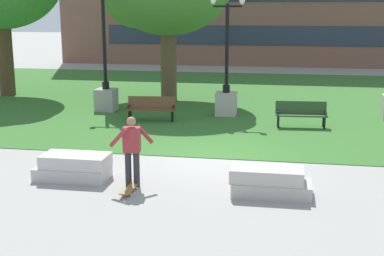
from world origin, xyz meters
TOP-DOWN VIEW (x-y plane):
  - ground_plane at (0.00, 0.00)m, footprint 140.00×140.00m
  - grass_lawn at (0.00, 10.00)m, footprint 40.00×20.00m
  - concrete_block_center at (-3.08, -2.39)m, footprint 1.83×0.90m
  - concrete_block_left at (1.78, -2.69)m, footprint 1.85×0.90m
  - person_skateboarder at (-1.47, -2.69)m, footprint 0.97×0.57m
  - skateboard at (-1.43, -3.10)m, footprint 0.26×1.02m
  - park_bench_near_left at (2.65, 4.55)m, footprint 1.83×0.65m
  - park_bench_near_right at (-2.87, 4.67)m, footprint 1.85×0.72m
  - lamp_post_center at (-5.19, 6.30)m, footprint 1.32×0.80m
  - lamp_post_right at (-0.22, 6.22)m, footprint 1.32×0.80m

SIDE VIEW (x-z plane):
  - ground_plane at x=0.00m, z-range 0.00..0.00m
  - grass_lawn at x=0.00m, z-range 0.00..0.02m
  - skateboard at x=-1.43m, z-range 0.02..0.15m
  - concrete_block_center at x=-3.08m, z-range -0.01..0.63m
  - concrete_block_left at x=1.78m, z-range -0.01..0.63m
  - park_bench_near_left at x=2.65m, z-range 0.09..0.99m
  - park_bench_near_right at x=-2.87m, z-range 0.09..0.99m
  - person_skateboarder at x=-1.47m, z-range 0.11..1.82m
  - lamp_post_right at x=-0.22m, z-range -1.37..3.34m
  - lamp_post_center at x=-5.19m, z-range -1.47..3.54m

